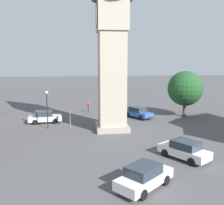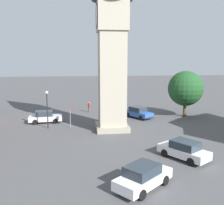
{
  "view_description": "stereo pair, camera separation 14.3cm",
  "coord_description": "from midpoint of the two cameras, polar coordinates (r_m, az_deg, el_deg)",
  "views": [
    {
      "loc": [
        28.37,
        -3.8,
        7.92
      ],
      "look_at": [
        0.0,
        0.0,
        3.16
      ],
      "focal_mm": 41.01,
      "sensor_mm": 36.0,
      "label": 1
    },
    {
      "loc": [
        28.39,
        -3.65,
        7.92
      ],
      "look_at": [
        0.0,
        0.0,
        3.16
      ],
      "focal_mm": 41.01,
      "sensor_mm": 36.0,
      "label": 2
    }
  ],
  "objects": [
    {
      "name": "ground_plane",
      "position": [
        29.7,
        -0.14,
        -6.02
      ],
      "size": [
        200.0,
        200.0,
        0.0
      ],
      "primitive_type": "plane",
      "color": "#4C4C4F"
    },
    {
      "name": "clock_tower",
      "position": [
        28.88,
        -0.15,
        17.05
      ],
      "size": [
        4.41,
        4.41,
        20.12
      ],
      "color": "gray",
      "rests_on": "ground"
    },
    {
      "name": "car_blue_kerb",
      "position": [
        35.57,
        5.75,
        -2.21
      ],
      "size": [
        4.4,
        3.59,
        1.53
      ],
      "color": "#2D5BB7",
      "rests_on": "ground"
    },
    {
      "name": "car_silver_kerb",
      "position": [
        21.79,
        15.63,
        -10.09
      ],
      "size": [
        4.38,
        3.66,
        1.53
      ],
      "color": "white",
      "rests_on": "ground"
    },
    {
      "name": "car_red_corner",
      "position": [
        16.7,
        6.94,
        -16.0
      ],
      "size": [
        3.92,
        4.26,
        1.53
      ],
      "color": "white",
      "rests_on": "ground"
    },
    {
      "name": "car_white_side",
      "position": [
        33.75,
        -14.85,
        -3.12
      ],
      "size": [
        2.1,
        4.27,
        1.53
      ],
      "color": "silver",
      "rests_on": "ground"
    },
    {
      "name": "pedestrian",
      "position": [
        39.28,
        -5.31,
        -0.73
      ],
      "size": [
        0.52,
        0.35,
        1.69
      ],
      "color": "#706656",
      "rests_on": "ground"
    },
    {
      "name": "tree",
      "position": [
        37.32,
        15.9,
        3.02
      ],
      "size": [
        4.9,
        4.9,
        6.43
      ],
      "color": "brown",
      "rests_on": "ground"
    },
    {
      "name": "lamp_post",
      "position": [
        30.42,
        -14.43,
        -0.14
      ],
      "size": [
        0.36,
        0.36,
        4.42
      ],
      "color": "black",
      "rests_on": "ground"
    },
    {
      "name": "road_sign",
      "position": [
        30.31,
        -9.48,
        -2.14
      ],
      "size": [
        0.6,
        0.07,
        2.8
      ],
      "color": "gray",
      "rests_on": "ground"
    }
  ]
}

